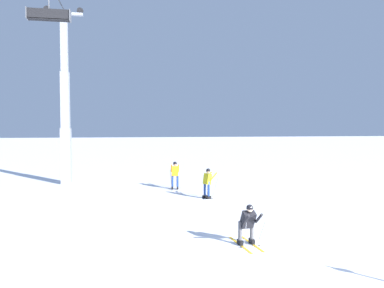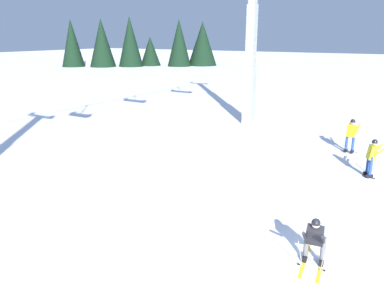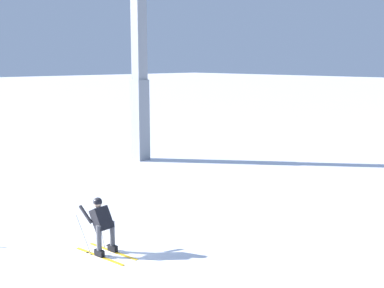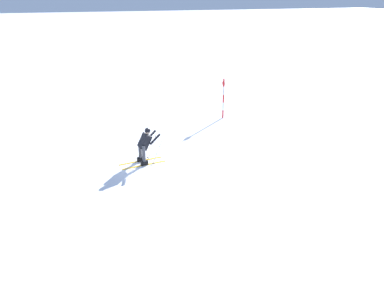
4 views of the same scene
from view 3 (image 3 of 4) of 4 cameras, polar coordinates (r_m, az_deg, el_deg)
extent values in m
plane|color=white|center=(13.83, -14.24, -11.29)|extent=(260.00, 260.00, 0.00)
cube|color=yellow|center=(13.09, -10.36, -12.32)|extent=(1.77, 0.28, 0.01)
cube|color=black|center=(13.06, -10.37, -11.97)|extent=(0.29, 0.14, 0.16)
cylinder|color=#4C4C51|center=(12.92, -10.42, -10.33)|extent=(0.13, 0.13, 0.63)
cube|color=yellow|center=(13.35, -8.90, -11.84)|extent=(1.77, 0.28, 0.01)
cube|color=black|center=(13.32, -8.91, -11.49)|extent=(0.29, 0.14, 0.16)
cylinder|color=#4C4C51|center=(13.19, -8.96, -9.89)|extent=(0.13, 0.13, 0.63)
cube|color=black|center=(13.02, -10.12, -8.30)|extent=(0.54, 0.47, 0.64)
sphere|color=beige|center=(13.01, -10.55, -6.57)|extent=(0.21, 0.21, 0.21)
sphere|color=black|center=(13.00, -10.55, -6.42)|extent=(0.23, 0.23, 0.23)
cylinder|color=black|center=(13.11, -11.87, -7.75)|extent=(0.48, 0.14, 0.42)
cylinder|color=gray|center=(13.28, -12.03, -10.13)|extent=(0.45, 0.19, 1.08)
cylinder|color=black|center=(13.26, -11.66, -11.88)|extent=(0.07, 0.07, 0.01)
cylinder|color=black|center=(13.38, -10.31, -7.34)|extent=(0.48, 0.14, 0.42)
cylinder|color=gray|center=(13.61, -10.18, -9.59)|extent=(0.47, 0.09, 1.08)
cylinder|color=black|center=(13.63, -9.50, -11.20)|extent=(0.07, 0.07, 0.01)
cube|color=gray|center=(24.63, -5.83, 2.68)|extent=(0.65, 0.65, 3.90)
cube|color=gray|center=(24.49, -5.98, 11.78)|extent=(0.54, 0.54, 3.90)
camera|label=1|loc=(24.13, -17.42, 6.99)|focal=33.25mm
camera|label=2|loc=(20.23, -30.10, 11.20)|focal=35.54mm
camera|label=4|loc=(21.53, 26.73, 12.12)|focal=35.52mm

